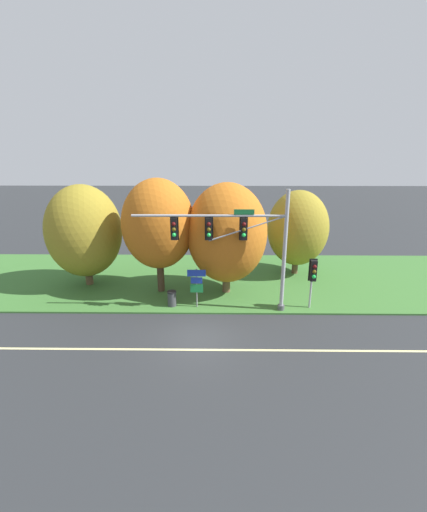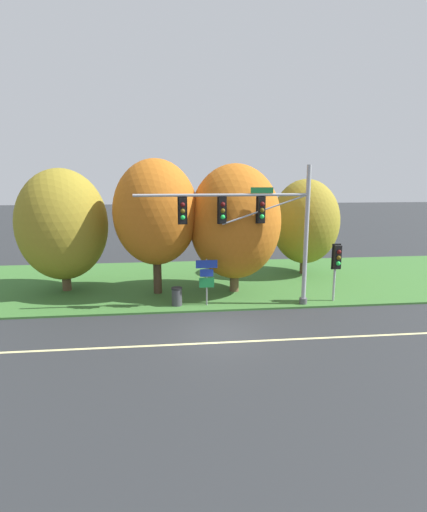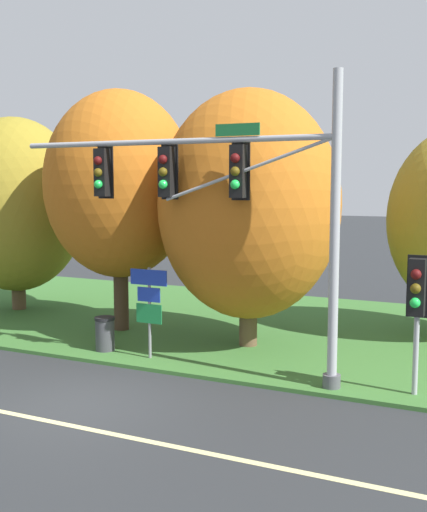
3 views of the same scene
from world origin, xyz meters
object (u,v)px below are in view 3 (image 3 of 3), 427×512
(route_sign_post, at_px, (149,300))
(tree_left_of_mast, at_px, (119,185))
(traffic_signal_mast, at_px, (224,193))
(tree_nearest_road, at_px, (16,205))
(trash_bin, at_px, (105,333))
(tree_behind_signpost, at_px, (249,205))
(pedestrian_signal_near_kerb, at_px, (417,296))

(route_sign_post, xyz_separation_m, tree_left_of_mast, (-2.53, 2.47, 2.97))
(route_sign_post, distance_m, tree_left_of_mast, 4.62)
(traffic_signal_mast, relative_size, tree_nearest_road, 1.25)
(route_sign_post, distance_m, trash_bin, 1.85)
(trash_bin, bearing_deg, tree_left_of_mast, 113.64)
(traffic_signal_mast, bearing_deg, tree_nearest_road, 158.58)
(route_sign_post, height_order, tree_left_of_mast, tree_left_of_mast)
(route_sign_post, bearing_deg, trash_bin, 174.88)
(tree_left_of_mast, bearing_deg, tree_nearest_road, 167.69)
(route_sign_post, distance_m, tree_nearest_road, 8.83)
(tree_left_of_mast, distance_m, tree_behind_signpost, 4.37)
(pedestrian_signal_near_kerb, distance_m, route_sign_post, 6.74)
(traffic_signal_mast, bearing_deg, trash_bin, 173.03)
(pedestrian_signal_near_kerb, bearing_deg, tree_behind_signpost, 152.68)
(tree_behind_signpost, bearing_deg, trash_bin, -145.95)
(traffic_signal_mast, relative_size, tree_left_of_mast, 1.17)
(route_sign_post, height_order, trash_bin, route_sign_post)
(tree_nearest_road, bearing_deg, trash_bin, -29.09)
(tree_left_of_mast, relative_size, tree_behind_signpost, 1.04)
(route_sign_post, xyz_separation_m, tree_nearest_road, (-7.74, 3.60, 2.25))
(route_sign_post, distance_m, tree_behind_signpost, 3.84)
(tree_left_of_mast, bearing_deg, tree_behind_signpost, -1.23)
(tree_left_of_mast, distance_m, trash_bin, 4.77)
(tree_behind_signpost, height_order, trash_bin, tree_behind_signpost)
(traffic_signal_mast, bearing_deg, tree_left_of_mast, 149.84)
(traffic_signal_mast, xyz_separation_m, route_sign_post, (-2.28, 0.33, -2.81))
(traffic_signal_mast, height_order, route_sign_post, traffic_signal_mast)
(pedestrian_signal_near_kerb, distance_m, trash_bin, 8.39)
(route_sign_post, bearing_deg, tree_nearest_road, 155.03)
(tree_left_of_mast, bearing_deg, route_sign_post, -44.32)
(pedestrian_signal_near_kerb, bearing_deg, trash_bin, 177.96)
(tree_nearest_road, xyz_separation_m, tree_left_of_mast, (5.21, -1.14, 0.73))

